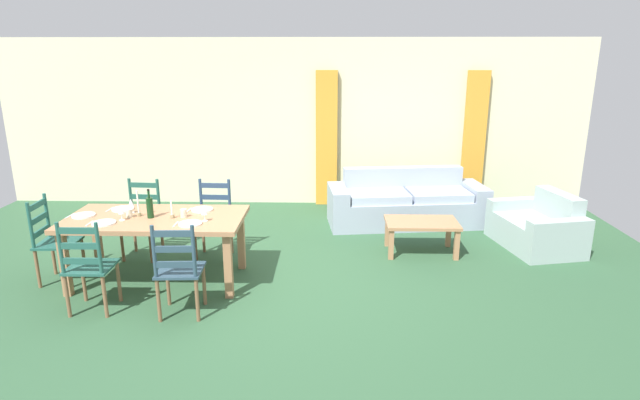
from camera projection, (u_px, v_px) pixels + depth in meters
name	position (u px, v px, depth m)	size (l,w,h in m)	color
ground_plane	(272.00, 284.00, 5.67)	(9.60, 9.60, 0.02)	#305638
wall_far	(293.00, 123.00, 8.48)	(9.60, 0.16, 2.70)	beige
curtain_panel_left	(327.00, 139.00, 8.40)	(0.35, 0.08, 2.20)	gold
curtain_panel_right	(474.00, 140.00, 8.34)	(0.35, 0.08, 2.20)	gold
dining_table	(156.00, 224.00, 5.56)	(1.90, 0.96, 0.75)	#B17B54
dining_chair_near_left	(88.00, 266.00, 4.93)	(0.42, 0.40, 0.96)	#25594D
dining_chair_near_right	(179.00, 270.00, 4.85)	(0.44, 0.42, 0.96)	#2E4657
dining_chair_far_left	(142.00, 219.00, 6.34)	(0.45, 0.43, 0.96)	#23574A
dining_chair_far_right	(214.00, 219.00, 6.33)	(0.44, 0.42, 0.96)	navy
dining_chair_head_west	(53.00, 240.00, 5.62)	(0.42, 0.44, 0.96)	#225A4F
dinner_plate_near_left	(104.00, 223.00, 5.30)	(0.24, 0.24, 0.02)	white
fork_near_left	(90.00, 223.00, 5.31)	(0.02, 0.17, 0.01)	silver
dinner_plate_near_right	(190.00, 224.00, 5.28)	(0.24, 0.24, 0.02)	white
fork_near_right	(176.00, 224.00, 5.29)	(0.02, 0.17, 0.01)	silver
dinner_plate_far_left	(123.00, 209.00, 5.79)	(0.24, 0.24, 0.02)	white
fork_far_left	(110.00, 209.00, 5.79)	(0.02, 0.17, 0.01)	silver
dinner_plate_far_right	(202.00, 210.00, 5.76)	(0.24, 0.24, 0.02)	white
fork_far_right	(189.00, 210.00, 5.77)	(0.02, 0.17, 0.01)	silver
dinner_plate_head_west	(84.00, 215.00, 5.55)	(0.24, 0.24, 0.02)	white
fork_head_west	(70.00, 216.00, 5.56)	(0.02, 0.17, 0.01)	silver
wine_bottle	(150.00, 207.00, 5.47)	(0.07, 0.07, 0.32)	#143819
wine_glass_near_left	(121.00, 210.00, 5.38)	(0.06, 0.06, 0.16)	white
wine_glass_near_right	(204.00, 211.00, 5.36)	(0.06, 0.06, 0.16)	white
wine_glass_far_left	(131.00, 203.00, 5.64)	(0.06, 0.06, 0.16)	white
coffee_cup_primary	(184.00, 213.00, 5.51)	(0.07, 0.07, 0.09)	beige
coffee_cup_secondary	(129.00, 213.00, 5.50)	(0.07, 0.07, 0.09)	beige
candle_tall	(138.00, 209.00, 5.54)	(0.05, 0.05, 0.29)	#998C66
candle_short	(172.00, 213.00, 5.48)	(0.05, 0.05, 0.19)	#998C66
couch	(405.00, 204.00, 7.65)	(2.36, 1.06, 0.80)	#9CA7BA
coffee_table	(421.00, 226.00, 6.46)	(0.90, 0.56, 0.42)	#B17B54
armchair_upholstered	(540.00, 228.00, 6.71)	(1.02, 1.30, 0.72)	#A1B5B2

